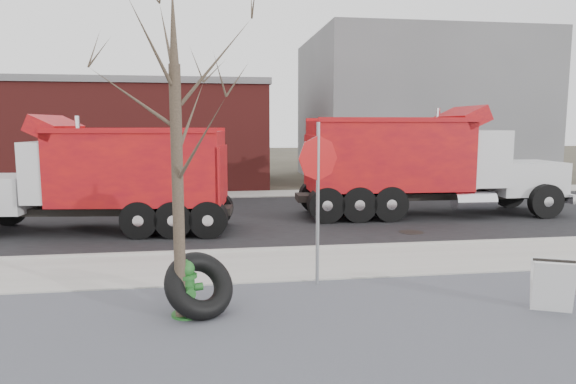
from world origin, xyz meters
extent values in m
plane|color=#383328|center=(0.00, 0.00, 0.00)|extent=(120.00, 120.00, 0.00)
cube|color=slate|center=(0.00, -3.50, 0.01)|extent=(60.00, 5.00, 0.03)
cube|color=#9E9B93|center=(0.00, 0.25, 0.03)|extent=(60.00, 2.50, 0.06)
cube|color=#9E9B93|center=(0.00, 1.55, 0.06)|extent=(60.00, 0.15, 0.11)
cube|color=black|center=(0.00, 6.30, 0.01)|extent=(60.00, 9.40, 0.02)
cube|color=#9E9B93|center=(0.00, 12.00, 0.03)|extent=(60.00, 2.00, 0.06)
cube|color=slate|center=(9.00, 18.00, 4.00)|extent=(12.00, 10.00, 8.00)
cube|color=maroon|center=(-10.00, 17.00, 2.50)|extent=(20.00, 8.00, 5.00)
cube|color=slate|center=(-10.00, 17.00, 5.15)|extent=(20.20, 8.20, 0.30)
cylinder|color=#382D23|center=(-3.20, -2.60, 2.00)|extent=(0.18, 0.18, 4.00)
cone|color=#382D23|center=(-3.20, -2.60, 4.60)|extent=(0.14, 0.14, 1.20)
cylinder|color=#296C2A|center=(-3.11, -2.51, 0.03)|extent=(0.50, 0.50, 0.07)
cylinder|color=#296C2A|center=(-3.11, -2.51, 0.38)|extent=(0.26, 0.26, 0.69)
cylinder|color=#296C2A|center=(-3.11, -2.51, 0.69)|extent=(0.34, 0.34, 0.06)
sphere|color=#296C2A|center=(-3.11, -2.51, 0.80)|extent=(0.27, 0.27, 0.27)
cylinder|color=#296C2A|center=(-3.11, -2.51, 0.92)|extent=(0.06, 0.06, 0.07)
cylinder|color=#296C2A|center=(-3.30, -2.57, 0.48)|extent=(0.17, 0.16, 0.13)
cylinder|color=#296C2A|center=(-2.92, -2.46, 0.48)|extent=(0.17, 0.16, 0.13)
cylinder|color=#296C2A|center=(-3.05, -2.70, 0.46)|extent=(0.20, 0.18, 0.17)
torus|color=black|center=(-2.91, -2.49, 0.51)|extent=(1.47, 1.39, 1.12)
cylinder|color=gray|center=(-0.69, -1.21, 1.57)|extent=(0.07, 0.07, 3.15)
cylinder|color=#B40C0E|center=(-0.69, -1.21, 2.47)|extent=(0.81, 0.33, 0.85)
cube|color=silver|center=(2.80, -3.29, 0.46)|extent=(0.67, 0.46, 0.87)
cube|color=silver|center=(2.88, -3.13, 0.46)|extent=(0.67, 0.46, 0.87)
cube|color=black|center=(2.84, -3.21, 0.89)|extent=(0.59, 0.30, 0.04)
cube|color=black|center=(4.53, 5.94, 0.69)|extent=(8.88, 1.19, 0.23)
cube|color=silver|center=(8.09, 5.82, 1.26)|extent=(2.34, 2.09, 1.14)
cube|color=silver|center=(9.16, 5.79, 1.26)|extent=(0.12, 1.81, 1.04)
cube|color=silver|center=(6.19, 5.88, 1.99)|extent=(1.73, 2.43, 1.86)
cube|color=black|center=(6.94, 5.86, 2.50)|extent=(0.12, 2.07, 0.83)
cube|color=red|center=(3.19, 5.98, 2.09)|extent=(5.25, 2.65, 2.28)
cylinder|color=silver|center=(5.37, 6.89, 2.45)|extent=(0.15, 0.15, 2.48)
cylinder|color=black|center=(8.33, 6.93, 0.59)|extent=(1.15, 0.35, 1.14)
cylinder|color=black|center=(8.26, 4.70, 0.59)|extent=(1.15, 0.35, 1.14)
cylinder|color=black|center=(1.98, 7.01, 0.59)|extent=(1.15, 0.35, 1.14)
cylinder|color=black|center=(1.92, 5.02, 0.59)|extent=(1.15, 0.35, 1.14)
cube|color=black|center=(-5.92, 4.65, 0.63)|extent=(7.68, 1.74, 0.21)
cube|color=silver|center=(-6.93, 4.77, 1.80)|extent=(1.74, 2.31, 1.68)
cube|color=black|center=(-7.67, 4.86, 2.26)|extent=(0.28, 1.86, 0.75)
cube|color=red|center=(-4.71, 4.50, 1.89)|extent=(4.91, 2.79, 2.06)
cylinder|color=silver|center=(-6.19, 3.78, 2.22)|extent=(0.15, 0.15, 2.24)
cylinder|color=black|center=(-8.89, 6.02, 0.53)|extent=(1.05, 0.40, 1.03)
cylinder|color=black|center=(-3.71, 3.47, 0.53)|extent=(1.05, 0.40, 1.03)
cylinder|color=black|center=(-3.49, 5.25, 0.53)|extent=(1.05, 0.40, 1.03)
camera|label=1|loc=(-2.67, -10.65, 3.09)|focal=32.00mm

